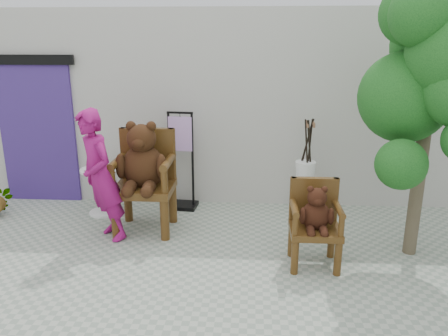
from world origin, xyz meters
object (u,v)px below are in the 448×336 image
object	(u,v)px
chair_big	(144,168)
chair_small	(315,216)
stool_bucket	(305,173)
cafe_table	(102,186)
person	(101,177)
display_stand	(181,172)
tree	(435,64)

from	to	relation	value
chair_big	chair_small	world-z (taller)	chair_big
stool_bucket	cafe_table	bearing A→B (deg)	-176.47
person	cafe_table	size ratio (longest dim) A/B	2.47
person	cafe_table	xyz separation A→B (m)	(-0.32, 0.90, -0.43)
display_stand	person	bearing A→B (deg)	-118.34
chair_small	display_stand	size ratio (longest dim) A/B	0.66
display_stand	stool_bucket	size ratio (longest dim) A/B	1.04
chair_big	person	distance (m)	0.60
cafe_table	stool_bucket	bearing A→B (deg)	3.53
person	stool_bucket	bearing A→B (deg)	68.29
chair_big	cafe_table	distance (m)	1.04
chair_small	display_stand	bearing A→B (deg)	137.15
person	display_stand	xyz separation A→B (m)	(0.83, 1.21, -0.29)
chair_small	person	world-z (taller)	person
chair_big	chair_small	distance (m)	2.36
display_stand	stool_bucket	bearing A→B (deg)	2.12
person	stool_bucket	size ratio (longest dim) A/B	1.20
cafe_table	tree	bearing A→B (deg)	-14.38
chair_small	tree	world-z (taller)	tree
chair_big	person	size ratio (longest dim) A/B	0.88
chair_big	display_stand	size ratio (longest dim) A/B	1.01
chair_big	display_stand	xyz separation A→B (m)	(0.37, 0.83, -0.30)
cafe_table	display_stand	bearing A→B (deg)	15.37
chair_small	cafe_table	world-z (taller)	chair_small
chair_big	stool_bucket	bearing A→B (deg)	17.40
cafe_table	stool_bucket	world-z (taller)	stool_bucket
stool_bucket	chair_big	bearing A→B (deg)	-162.60
chair_big	tree	distance (m)	3.73
stool_bucket	tree	bearing A→B (deg)	-47.29
cafe_table	tree	distance (m)	4.70
tree	person	bearing A→B (deg)	177.34
tree	stool_bucket	bearing A→B (deg)	132.71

